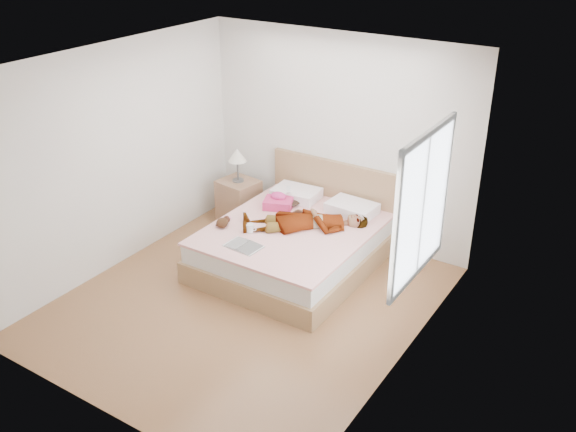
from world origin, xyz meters
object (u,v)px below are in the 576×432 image
(plush_toy, at_px, (223,222))
(nightstand, at_px, (239,198))
(bed, at_px, (296,242))
(magazine, at_px, (243,246))
(coffee_mug, at_px, (250,228))
(phone, at_px, (288,189))
(woman, at_px, (306,218))
(towel, at_px, (278,202))

(plush_toy, distance_m, nightstand, 1.18)
(bed, relative_size, nightstand, 1.98)
(magazine, relative_size, coffee_mug, 3.12)
(bed, distance_m, coffee_mug, 0.64)
(phone, bearing_deg, nightstand, 138.75)
(woman, height_order, magazine, woman)
(bed, distance_m, towel, 0.61)
(woman, xyz_separation_m, phone, (-0.50, 0.40, 0.10))
(magazine, relative_size, plush_toy, 2.04)
(towel, relative_size, coffee_mug, 3.15)
(plush_toy, xyz_separation_m, nightstand, (-0.54, 1.03, -0.22))
(woman, height_order, plush_toy, woman)
(nightstand, bearing_deg, magazine, -51.35)
(woman, relative_size, phone, 14.21)
(phone, relative_size, plush_toy, 0.51)
(woman, xyz_separation_m, nightstand, (-1.35, 0.48, -0.26))
(phone, xyz_separation_m, plush_toy, (-0.30, -0.94, -0.14))
(coffee_mug, relative_size, plush_toy, 0.65)
(woman, relative_size, nightstand, 1.42)
(phone, bearing_deg, bed, -83.79)
(phone, height_order, nightstand, nightstand)
(coffee_mug, bearing_deg, bed, 51.91)
(phone, bearing_deg, magazine, -117.10)
(woman, relative_size, magazine, 3.55)
(coffee_mug, bearing_deg, phone, 92.70)
(woman, distance_m, plush_toy, 0.97)
(woman, height_order, nightstand, nightstand)
(phone, xyz_separation_m, coffee_mug, (0.04, -0.88, -0.15))
(woman, bearing_deg, towel, -150.23)
(phone, distance_m, nightstand, 0.92)
(towel, relative_size, magazine, 1.01)
(woman, bearing_deg, magazine, -57.16)
(phone, distance_m, bed, 0.73)
(phone, distance_m, towel, 0.20)
(plush_toy, bearing_deg, phone, 72.33)
(towel, bearing_deg, woman, -24.45)
(bed, bearing_deg, plush_toy, -143.74)
(coffee_mug, distance_m, nightstand, 1.33)
(woman, bearing_deg, phone, -164.44)
(magazine, bearing_deg, nightstand, 128.65)
(coffee_mug, xyz_separation_m, plush_toy, (-0.34, -0.06, 0.01))
(phone, xyz_separation_m, towel, (-0.05, -0.15, -0.13))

